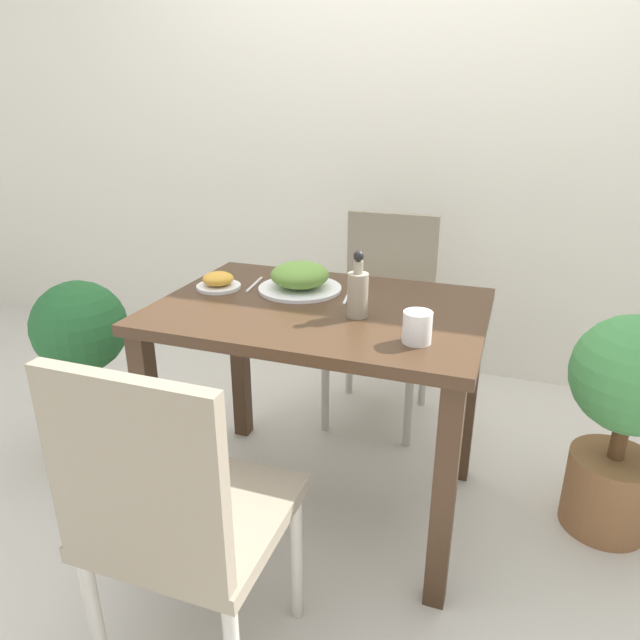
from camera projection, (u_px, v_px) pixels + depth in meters
name	position (u px, v px, depth m)	size (l,w,h in m)	color
ground_plane	(320.00, 499.00, 2.07)	(16.00, 16.00, 0.00)	beige
wall_back	(409.00, 112.00, 2.71)	(8.00, 0.05, 2.60)	silver
dining_table	(320.00, 341.00, 1.85)	(1.03, 0.72, 0.75)	#3D2819
chair_near	(175.00, 513.00, 1.26)	(0.42, 0.42, 0.90)	gray
chair_far	(384.00, 307.00, 2.50)	(0.42, 0.42, 0.90)	gray
food_plate	(300.00, 278.00, 1.93)	(0.28, 0.28, 0.10)	white
side_plate	(218.00, 281.00, 1.95)	(0.15, 0.15, 0.06)	white
drink_cup	(417.00, 327.00, 1.51)	(0.08, 0.08, 0.09)	white
sauce_bottle	(358.00, 292.00, 1.68)	(0.06, 0.06, 0.20)	gray
fork_utensil	(254.00, 284.00, 2.00)	(0.03, 0.17, 0.00)	silver
spoon_utensil	(348.00, 295.00, 1.89)	(0.04, 0.18, 0.00)	silver
potted_plant_left	(83.00, 350.00, 2.21)	(0.36, 0.36, 0.72)	brown
potted_plant_right	(626.00, 410.00, 1.79)	(0.37, 0.37, 0.76)	brown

